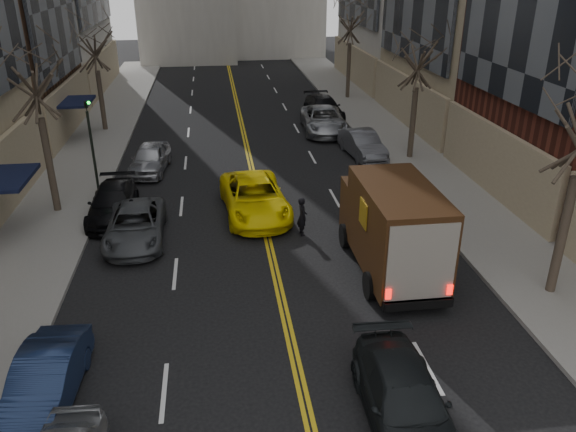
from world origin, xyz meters
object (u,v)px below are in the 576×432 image
taxi (255,198)px  observer_sedan (405,400)px  pedestrian (302,216)px  ups_truck (392,228)px

taxi → observer_sedan: bearing=-83.0°
observer_sedan → taxi: (-2.49, 12.51, 0.11)m
taxi → pedestrian: bearing=-56.8°
ups_truck → observer_sedan: (-1.79, -7.01, -1.02)m
ups_truck → taxi: 7.03m
taxi → pedestrian: (1.71, -2.23, 0.02)m
taxi → pedestrian: 2.81m
ups_truck → taxi: (-4.28, 5.50, -0.92)m
pedestrian → taxi: bearing=30.8°
taxi → pedestrian: size_ratio=3.52×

